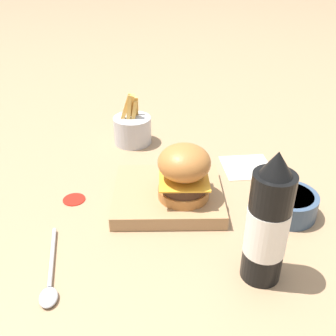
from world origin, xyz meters
name	(u,v)px	position (x,y,z in m)	size (l,w,h in m)	color
ground_plane	(152,192)	(0.00, 0.00, 0.00)	(6.00, 6.00, 0.00)	#9E7A56
serving_board	(168,195)	(-0.03, 0.03, 0.01)	(0.22, 0.20, 0.03)	#A37A51
burger	(184,172)	(-0.06, 0.06, 0.08)	(0.10, 0.10, 0.11)	#AD6B33
ketchup_bottle	(267,225)	(-0.18, 0.24, 0.10)	(0.06, 0.06, 0.23)	black
fries_basket	(132,129)	(0.06, -0.24, 0.04)	(0.10, 0.10, 0.14)	#B7B7BC
side_bowl	(288,204)	(-0.27, 0.08, 0.02)	(0.11, 0.11, 0.05)	#384C66
spoon	(50,282)	(0.16, 0.26, 0.01)	(0.05, 0.18, 0.01)	#B2B2B7
ketchup_puddle	(74,199)	(0.16, 0.03, 0.00)	(0.05, 0.05, 0.00)	#B21E14
parchment_square	(247,167)	(-0.22, -0.10, 0.00)	(0.12, 0.12, 0.00)	beige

